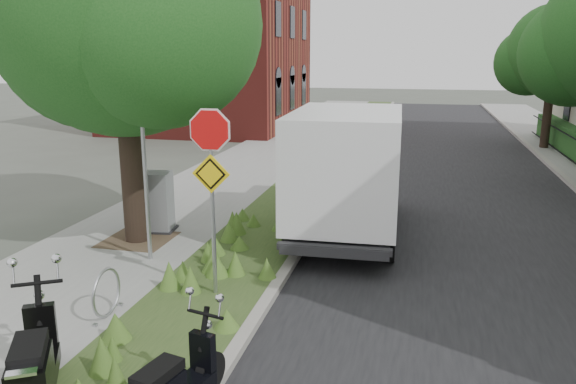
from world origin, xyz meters
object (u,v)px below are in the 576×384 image
scooter_near (35,375)px  utility_cabinet (151,203)px  box_truck (348,167)px  sign_assembly (211,164)px

scooter_near → utility_cabinet: (-1.80, 6.42, 0.19)m
box_truck → scooter_near: bearing=-108.6°
scooter_near → utility_cabinet: bearing=105.7°
sign_assembly → box_truck: 4.33m
utility_cabinet → box_truck: bearing=13.1°
scooter_near → utility_cabinet: size_ratio=1.31×
box_truck → utility_cabinet: (-4.29, -1.00, -0.83)m
box_truck → utility_cabinet: size_ratio=4.09×
sign_assembly → utility_cabinet: size_ratio=2.39×
sign_assembly → box_truck: bearing=66.5°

